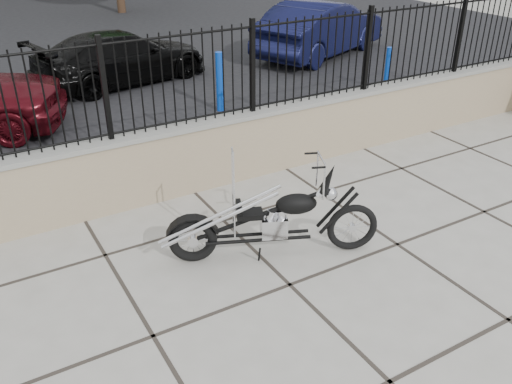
{
  "coord_description": "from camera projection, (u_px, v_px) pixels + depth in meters",
  "views": [
    {
      "loc": [
        -2.58,
        -3.72,
        3.5
      ],
      "look_at": [
        0.1,
        0.87,
        0.67
      ],
      "focal_mm": 38.0,
      "sensor_mm": 36.0,
      "label": 1
    }
  ],
  "objects": [
    {
      "name": "ground_plane",
      "position": [
        290.0,
        285.0,
        5.63
      ],
      "size": [
        90.0,
        90.0,
        0.0
      ],
      "primitive_type": "plane",
      "color": "#99968E",
      "rests_on": "ground"
    },
    {
      "name": "parking_lot",
      "position": [
        43.0,
        46.0,
        15.15
      ],
      "size": [
        30.0,
        30.0,
        0.0
      ],
      "primitive_type": "plane",
      "color": "black",
      "rests_on": "ground"
    },
    {
      "name": "retaining_wall",
      "position": [
        189.0,
        157.0,
        7.31
      ],
      "size": [
        14.0,
        0.36,
        0.96
      ],
      "primitive_type": "cube",
      "color": "gray",
      "rests_on": "ground_plane"
    },
    {
      "name": "iron_fence",
      "position": [
        184.0,
        79.0,
        6.8
      ],
      "size": [
        14.0,
        0.08,
        1.2
      ],
      "primitive_type": "cube",
      "color": "black",
      "rests_on": "retaining_wall"
    },
    {
      "name": "chopper_motorcycle",
      "position": [
        270.0,
        203.0,
        5.79
      ],
      "size": [
        2.2,
        1.24,
        1.34
      ],
      "primitive_type": null,
      "rotation": [
        0.0,
        0.0,
        -0.4
      ],
      "color": "black",
      "rests_on": "ground_plane"
    },
    {
      "name": "car_black",
      "position": [
        122.0,
        57.0,
        11.76
      ],
      "size": [
        4.12,
        2.37,
        1.12
      ],
      "primitive_type": "imported",
      "rotation": [
        0.0,
        0.0,
        1.79
      ],
      "color": "black",
      "rests_on": "parking_lot"
    },
    {
      "name": "car_blue",
      "position": [
        321.0,
        28.0,
        13.87
      ],
      "size": [
        4.46,
        2.97,
        1.39
      ],
      "primitive_type": "imported",
      "rotation": [
        0.0,
        0.0,
        1.96
      ],
      "color": "#0E1134",
      "rests_on": "parking_lot"
    },
    {
      "name": "bollard_b",
      "position": [
        220.0,
        82.0,
        10.14
      ],
      "size": [
        0.17,
        0.17,
        1.12
      ],
      "primitive_type": "cylinder",
      "rotation": [
        0.0,
        0.0,
        -0.28
      ],
      "color": "blue",
      "rests_on": "ground_plane"
    },
    {
      "name": "bollard_c",
      "position": [
        387.0,
        69.0,
        11.3
      ],
      "size": [
        0.11,
        0.11,
        0.91
      ],
      "primitive_type": "cylinder",
      "rotation": [
        0.0,
        0.0,
        0.0
      ],
      "color": "blue",
      "rests_on": "ground_plane"
    }
  ]
}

